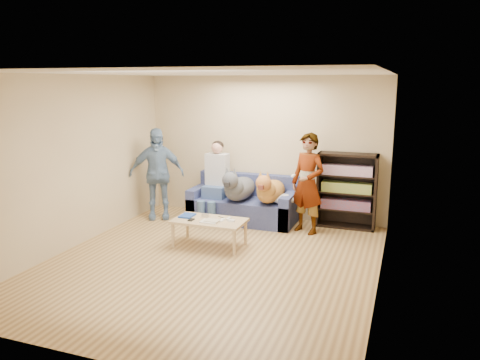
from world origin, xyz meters
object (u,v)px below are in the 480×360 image
at_px(notebook_blue, 187,216).
at_px(sofa, 244,205).
at_px(camera_silver, 205,215).
at_px(person_standing_left, 157,174).
at_px(dog_tan, 270,190).
at_px(bookshelf, 347,189).
at_px(person_seated, 215,178).
at_px(coffee_table, 209,223).
at_px(person_standing_right, 308,183).
at_px(dog_gray, 238,188).

height_order(notebook_blue, sofa, sofa).
height_order(notebook_blue, camera_silver, camera_silver).
bearing_deg(person_standing_left, sofa, -12.57).
distance_m(person_standing_left, dog_tan, 2.11).
xyz_separation_m(camera_silver, bookshelf, (1.96, 1.58, 0.23)).
xyz_separation_m(person_standing_left, notebook_blue, (1.10, -1.01, -0.41)).
height_order(person_seated, coffee_table, person_seated).
height_order(person_standing_right, sofa, person_standing_right).
bearing_deg(coffee_table, person_standing_left, 144.74).
xyz_separation_m(notebook_blue, sofa, (0.44, 1.41, -0.15)).
relative_size(person_standing_left, notebook_blue, 6.45).
bearing_deg(person_standing_right, bookshelf, 66.48).
bearing_deg(dog_tan, sofa, 160.61).
bearing_deg(bookshelf, dog_tan, -161.41).
height_order(person_seated, dog_tan, person_seated).
height_order(person_standing_left, bookshelf, person_standing_left).
height_order(notebook_blue, dog_tan, dog_tan).
xyz_separation_m(notebook_blue, dog_gray, (0.42, 1.19, 0.23)).
bearing_deg(person_standing_left, dog_gray, -20.50).
relative_size(sofa, dog_tan, 1.62).
xyz_separation_m(sofa, person_seated, (-0.50, -0.13, 0.49)).
xyz_separation_m(person_standing_left, dog_tan, (2.09, 0.21, -0.19)).
bearing_deg(coffee_table, camera_silver, 135.00).
bearing_deg(person_standing_right, person_standing_left, -152.75).
bearing_deg(notebook_blue, person_standing_left, 137.46).
relative_size(person_standing_right, bookshelf, 1.29).
distance_m(person_standing_left, bookshelf, 3.41).
bearing_deg(sofa, person_standing_left, -165.55).
bearing_deg(notebook_blue, person_standing_right, 34.18).
relative_size(person_standing_left, sofa, 0.88).
height_order(person_standing_right, person_seated, person_standing_right).
height_order(sofa, coffee_table, sofa).
bearing_deg(person_seated, notebook_blue, -87.36).
bearing_deg(person_seated, dog_tan, -3.48).
bearing_deg(notebook_blue, dog_gray, 70.53).
relative_size(person_standing_left, bookshelf, 1.29).
bearing_deg(coffee_table, dog_gray, 89.08).
distance_m(sofa, coffee_table, 1.47).
height_order(coffee_table, bookshelf, bookshelf).
relative_size(person_standing_left, person_seated, 1.14).
height_order(person_standing_left, person_seated, person_standing_left).
xyz_separation_m(notebook_blue, bookshelf, (2.24, 1.65, 0.25)).
distance_m(person_seated, bookshelf, 2.33).
height_order(camera_silver, coffee_table, camera_silver).
bearing_deg(camera_silver, person_seated, 105.59).
relative_size(person_standing_left, dog_tan, 1.43).
distance_m(person_standing_right, dog_tan, 0.71).
relative_size(person_seated, dog_gray, 1.16).
bearing_deg(dog_gray, person_standing_left, -173.47).
bearing_deg(bookshelf, person_standing_left, -169.30).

